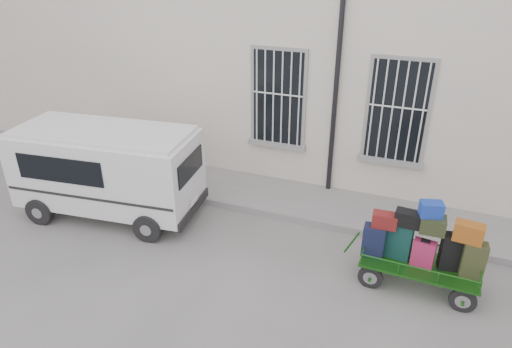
% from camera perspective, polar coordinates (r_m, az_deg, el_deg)
% --- Properties ---
extents(ground, '(80.00, 80.00, 0.00)m').
position_cam_1_polar(ground, '(9.18, -1.16, -9.65)').
color(ground, '#62625D').
rests_on(ground, ground).
extents(building, '(24.00, 5.15, 6.00)m').
position_cam_1_polar(building, '(12.90, 8.34, 15.43)').
color(building, beige).
rests_on(building, ground).
extents(sidewalk, '(24.00, 1.70, 0.15)m').
position_cam_1_polar(sidewalk, '(10.89, 3.22, -2.93)').
color(sidewalk, gray).
rests_on(sidewalk, ground).
extents(luggage_cart, '(2.31, 0.96, 1.71)m').
position_cam_1_polar(luggage_cart, '(8.35, 20.00, -8.62)').
color(luggage_cart, black).
rests_on(luggage_cart, ground).
extents(van, '(4.14, 2.16, 2.01)m').
position_cam_1_polar(van, '(10.40, -18.13, 0.88)').
color(van, white).
rests_on(van, ground).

